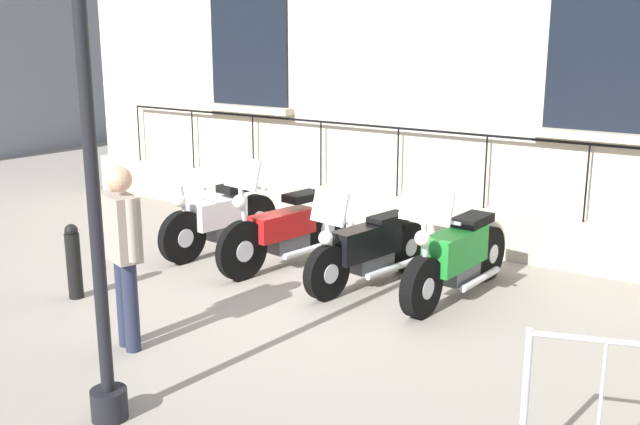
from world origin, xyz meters
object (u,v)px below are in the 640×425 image
(lamppost, at_px, (82,38))
(motorcycle_red, at_px, (284,230))
(motorcycle_black, at_px, (368,250))
(motorcycle_green, at_px, (456,258))
(bollard, at_px, (74,261))
(pedestrian_standing, at_px, (124,248))
(motorcycle_white, at_px, (220,220))

(lamppost, bearing_deg, motorcycle_red, -163.82)
(motorcycle_black, distance_m, motorcycle_green, 1.03)
(lamppost, bearing_deg, motorcycle_black, 178.25)
(motorcycle_black, relative_size, bollard, 2.38)
(motorcycle_black, xyz_separation_m, pedestrian_standing, (2.75, -0.97, 0.55))
(motorcycle_white, height_order, pedestrian_standing, pedestrian_standing)
(motorcycle_black, bearing_deg, bollard, -48.84)
(motorcycle_green, relative_size, bollard, 2.57)
(motorcycle_black, relative_size, pedestrian_standing, 1.16)
(motorcycle_red, distance_m, motorcycle_black, 1.20)
(motorcycle_black, xyz_separation_m, lamppost, (3.74, -0.11, 2.43))
(bollard, xyz_separation_m, pedestrian_standing, (0.59, 1.50, 0.55))
(lamppost, bearing_deg, pedestrian_standing, -139.06)
(motorcycle_green, bearing_deg, motorcycle_white, -87.04)
(motorcycle_red, relative_size, lamppost, 0.47)
(motorcycle_white, xyz_separation_m, motorcycle_green, (-0.17, 3.27, 0.02))
(motorcycle_white, distance_m, bollard, 2.19)
(motorcycle_black, height_order, lamppost, lamppost)
(motorcycle_red, bearing_deg, bollard, -30.45)
(motorcycle_white, bearing_deg, bollard, -5.56)
(motorcycle_red, height_order, motorcycle_black, motorcycle_red)
(pedestrian_standing, bearing_deg, motorcycle_green, 146.02)
(motorcycle_white, distance_m, lamppost, 4.96)
(motorcycle_red, distance_m, pedestrian_standing, 2.81)
(lamppost, relative_size, bollard, 5.35)
(motorcycle_black, height_order, pedestrian_standing, pedestrian_standing)
(lamppost, bearing_deg, bollard, -123.84)
(motorcycle_green, bearing_deg, pedestrian_standing, -33.98)
(motorcycle_white, height_order, lamppost, lamppost)
(lamppost, bearing_deg, motorcycle_white, -150.29)
(motorcycle_white, bearing_deg, motorcycle_red, 89.11)
(motorcycle_black, distance_m, pedestrian_standing, 2.97)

